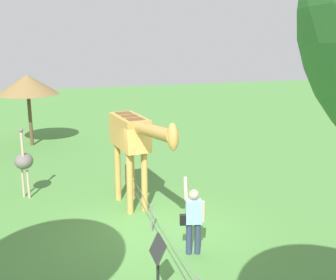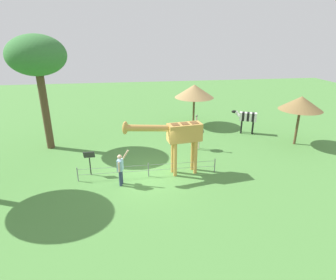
{
  "view_description": "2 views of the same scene",
  "coord_description": "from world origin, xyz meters",
  "px_view_note": "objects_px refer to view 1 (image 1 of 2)",
  "views": [
    {
      "loc": [
        9.92,
        -2.37,
        5.04
      ],
      "look_at": [
        -0.43,
        0.64,
        2.3
      ],
      "focal_mm": 45.92,
      "sensor_mm": 36.0,
      "label": 1
    },
    {
      "loc": [
        0.88,
        12.89,
        6.88
      ],
      "look_at": [
        -0.93,
        0.61,
        2.15
      ],
      "focal_mm": 29.98,
      "sensor_mm": 36.0,
      "label": 2
    }
  ],
  "objects_px": {
    "visitor": "(193,218)",
    "ostrich": "(24,161)",
    "info_sign": "(158,257)",
    "shade_hut_near": "(27,85)",
    "giraffe": "(134,138)"
  },
  "relations": [
    {
      "from": "visitor",
      "to": "shade_hut_near",
      "type": "bearing_deg",
      "value": -161.7
    },
    {
      "from": "giraffe",
      "to": "ostrich",
      "type": "height_order",
      "value": "giraffe"
    },
    {
      "from": "visitor",
      "to": "info_sign",
      "type": "xyz_separation_m",
      "value": [
        1.58,
        -1.25,
        0.05
      ]
    },
    {
      "from": "shade_hut_near",
      "to": "visitor",
      "type": "bearing_deg",
      "value": 18.3
    },
    {
      "from": "giraffe",
      "to": "visitor",
      "type": "height_order",
      "value": "giraffe"
    },
    {
      "from": "info_sign",
      "to": "giraffe",
      "type": "bearing_deg",
      "value": 173.54
    },
    {
      "from": "ostrich",
      "to": "visitor",
      "type": "bearing_deg",
      "value": 38.76
    },
    {
      "from": "ostrich",
      "to": "giraffe",
      "type": "bearing_deg",
      "value": 58.77
    },
    {
      "from": "visitor",
      "to": "ostrich",
      "type": "distance_m",
      "value": 6.1
    },
    {
      "from": "giraffe",
      "to": "info_sign",
      "type": "bearing_deg",
      "value": -6.46
    },
    {
      "from": "visitor",
      "to": "info_sign",
      "type": "distance_m",
      "value": 2.01
    },
    {
      "from": "ostrich",
      "to": "info_sign",
      "type": "relative_size",
      "value": 1.7
    },
    {
      "from": "giraffe",
      "to": "ostrich",
      "type": "bearing_deg",
      "value": -121.23
    },
    {
      "from": "visitor",
      "to": "info_sign",
      "type": "height_order",
      "value": "visitor"
    },
    {
      "from": "visitor",
      "to": "ostrich",
      "type": "bearing_deg",
      "value": -141.24
    }
  ]
}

